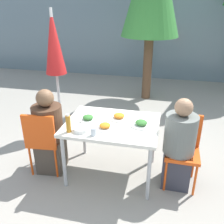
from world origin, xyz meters
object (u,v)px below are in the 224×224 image
at_px(chair_left, 43,138).
at_px(salad_bowl, 81,129).
at_px(person_left, 49,134).
at_px(chair_right, 183,145).
at_px(closed_umbrella, 54,49).
at_px(person_right, 179,147).
at_px(drinking_cup, 94,131).
at_px(bottle, 68,124).

height_order(chair_left, salad_bowl, chair_left).
height_order(person_left, chair_right, person_left).
distance_m(chair_left, closed_umbrella, 1.46).
bearing_deg(person_left, chair_right, -0.78).
bearing_deg(person_right, person_left, 3.40).
height_order(person_left, drinking_cup, person_left).
relative_size(chair_left, drinking_cup, 9.51).
bearing_deg(person_left, person_right, -3.38).
xyz_separation_m(person_right, closed_umbrella, (-1.95, 0.96, 0.90)).
relative_size(person_right, bottle, 5.20).
distance_m(chair_right, person_right, 0.09).
bearing_deg(bottle, closed_umbrella, 118.82).
xyz_separation_m(chair_right, drinking_cup, (-1.00, -0.40, 0.27)).
bearing_deg(person_left, chair_left, -122.06).
xyz_separation_m(closed_umbrella, bottle, (0.70, -1.27, -0.58)).
xyz_separation_m(closed_umbrella, drinking_cup, (0.99, -1.28, -0.64)).
bearing_deg(person_right, salad_bowl, 13.87).
height_order(person_left, person_right, same).
distance_m(closed_umbrella, salad_bowl, 1.61).
relative_size(bottle, drinking_cup, 2.37).
bearing_deg(drinking_cup, salad_bowl, 159.51).
relative_size(person_right, salad_bowl, 6.12).
relative_size(chair_left, bottle, 4.01).
distance_m(chair_left, salad_bowl, 0.62).
distance_m(person_left, bottle, 0.56).
bearing_deg(closed_umbrella, chair_right, -23.80).
distance_m(closed_umbrella, bottle, 1.56).
bearing_deg(closed_umbrella, person_right, -26.26).
bearing_deg(chair_left, drinking_cup, -18.60).
xyz_separation_m(chair_left, drinking_cup, (0.72, -0.16, 0.27)).
height_order(chair_right, closed_umbrella, closed_umbrella).
distance_m(bottle, salad_bowl, 0.16).
xyz_separation_m(bottle, salad_bowl, (0.13, 0.05, -0.08)).
bearing_deg(salad_bowl, person_right, 12.89).
bearing_deg(bottle, chair_left, 160.18).
bearing_deg(bottle, drinking_cup, -2.04).
height_order(chair_left, bottle, bottle).
height_order(bottle, salad_bowl, bottle).
relative_size(person_left, salad_bowl, 6.12).
bearing_deg(closed_umbrella, drinking_cup, -52.11).
height_order(person_right, salad_bowl, person_right).
distance_m(chair_right, closed_umbrella, 2.36).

